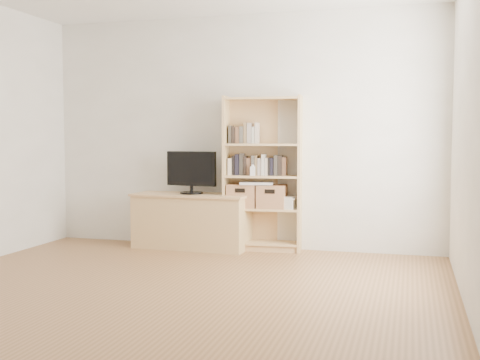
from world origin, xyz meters
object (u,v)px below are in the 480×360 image
at_px(tv_stand, 192,222).
at_px(basket_left, 242,196).
at_px(bookshelf, 263,174).
at_px(television, 191,173).
at_px(basket_right, 272,197).
at_px(baby_monitor, 253,171).
at_px(laptop, 257,183).

distance_m(tv_stand, basket_left, 0.65).
bearing_deg(tv_stand, bookshelf, 9.04).
relative_size(tv_stand, television, 2.15).
relative_size(basket_left, basket_right, 1.02).
height_order(television, baby_monitor, television).
relative_size(bookshelf, television, 2.84).
xyz_separation_m(basket_left, laptop, (0.16, 0.00, 0.14)).
bearing_deg(laptop, basket_right, -3.56).
height_order(tv_stand, bookshelf, bookshelf).
bearing_deg(television, baby_monitor, 6.33).
relative_size(tv_stand, basket_right, 4.17).
bearing_deg(basket_right, laptop, -175.04).
distance_m(bookshelf, laptop, 0.12).
bearing_deg(laptop, tv_stand, 173.91).
xyz_separation_m(baby_monitor, basket_left, (-0.14, 0.08, -0.28)).
height_order(basket_left, laptop, laptop).
bearing_deg(television, bookshelf, 13.72).
relative_size(baby_monitor, basket_right, 0.32).
bearing_deg(baby_monitor, television, 173.87).
bearing_deg(laptop, television, 173.91).
bearing_deg(basket_left, baby_monitor, -34.14).
bearing_deg(basket_left, laptop, -3.27).
bearing_deg(bookshelf, tv_stand, -178.41).
height_order(television, laptop, television).
relative_size(tv_stand, laptop, 3.57).
bearing_deg(television, laptop, 12.77).
bearing_deg(basket_right, television, -177.10).
distance_m(baby_monitor, laptop, 0.16).
xyz_separation_m(bookshelf, baby_monitor, (-0.09, -0.10, 0.03)).
bearing_deg(baby_monitor, laptop, 69.28).
height_order(tv_stand, baby_monitor, baby_monitor).
xyz_separation_m(basket_left, basket_right, (0.33, 0.03, -0.00)).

